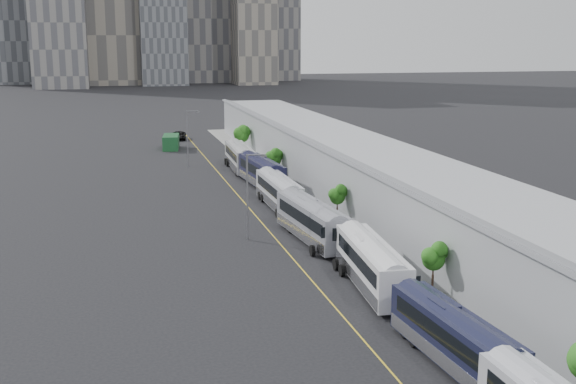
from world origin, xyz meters
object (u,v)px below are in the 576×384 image
object	(u,v)px
street_lamp_near	(249,191)
suv	(179,136)
bus_6	(240,159)
shipping_container	(171,142)
street_lamp_far	(189,134)
bus_1	(454,342)
bus_4	(279,194)
bus_5	(262,175)
bus_3	(312,224)
bus_2	(371,268)

from	to	relation	value
street_lamp_near	suv	xyz separation A→B (m)	(0.46, 76.01, -4.17)
bus_6	shipping_container	bearing A→B (deg)	110.33
street_lamp_far	suv	xyz separation A→B (m)	(1.48, 31.87, -4.25)
bus_6	suv	size ratio (longest dim) A/B	2.31
bus_1	bus_4	bearing A→B (deg)	87.02
bus_4	bus_6	world-z (taller)	bus_6
bus_4	bus_5	world-z (taller)	bus_5
bus_3	bus_5	world-z (taller)	bus_3
bus_2	bus_6	distance (m)	55.61
bus_5	street_lamp_far	bearing A→B (deg)	108.08
bus_1	bus_5	bearing A→B (deg)	86.28
shipping_container	bus_4	bearing A→B (deg)	-72.78
bus_4	bus_6	xyz separation A→B (m)	(0.06, 26.18, 0.07)
bus_1	bus_6	bearing A→B (deg)	86.74
street_lamp_near	bus_4	bearing A→B (deg)	64.99
bus_3	bus_4	size ratio (longest dim) A/B	1.07
bus_1	suv	bearing A→B (deg)	89.65
bus_1	shipping_container	size ratio (longest dim) A/B	1.86
bus_3	shipping_container	xyz separation A→B (m)	(-8.04, 65.53, -0.43)
bus_4	suv	distance (m)	63.26
street_lamp_near	street_lamp_far	bearing A→B (deg)	91.32
bus_2	bus_5	bearing A→B (deg)	94.88
bus_3	street_lamp_far	xyz separation A→B (m)	(-6.90, 46.06, 3.37)
bus_4	bus_6	distance (m)	26.18
suv	bus_6	bearing A→B (deg)	-73.70
street_lamp_far	bus_6	bearing A→B (deg)	-34.78
bus_6	street_lamp_far	bearing A→B (deg)	146.85
shipping_container	bus_2	bearing A→B (deg)	-75.71
bus_3	street_lamp_near	xyz separation A→B (m)	(-5.89, 1.92, 3.29)
bus_1	bus_6	size ratio (longest dim) A/B	0.90
bus_3	shipping_container	distance (m)	66.02
shipping_container	street_lamp_near	bearing A→B (deg)	-80.06
bus_3	street_lamp_far	bearing A→B (deg)	93.61
bus_2	bus_5	xyz separation A→B (m)	(-0.00, 42.04, 0.02)
bus_2	street_lamp_far	bearing A→B (deg)	102.11
bus_2	street_lamp_near	distance (m)	18.04
bus_4	suv	bearing A→B (deg)	94.36
shipping_container	suv	bearing A→B (deg)	86.10
bus_1	bus_6	distance (m)	70.02
bus_5	street_lamp_far	distance (m)	20.34
bus_6	bus_1	bearing A→B (deg)	-88.02
bus_5	bus_6	size ratio (longest dim) A/B	1.01
bus_6	street_lamp_near	world-z (taller)	street_lamp_near
bus_1	shipping_container	distance (m)	94.85
bus_1	bus_4	size ratio (longest dim) A/B	0.94
bus_6	street_lamp_near	xyz separation A→B (m)	(-6.12, -39.18, 3.31)
bus_3	bus_6	bearing A→B (deg)	84.76
bus_5	street_lamp_near	world-z (taller)	street_lamp_near
bus_5	shipping_container	size ratio (longest dim) A/B	2.07
bus_1	street_lamp_near	bearing A→B (deg)	98.38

